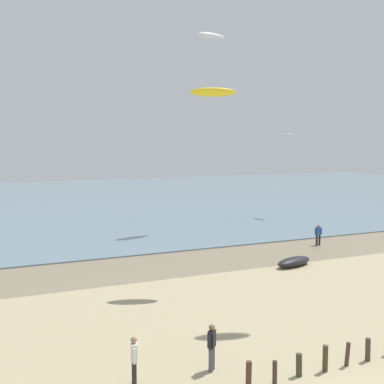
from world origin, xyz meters
name	(u,v)px	position (x,y,z in m)	size (l,w,h in m)	color
wet_sand_strip	(162,265)	(0.00, 19.70, 0.00)	(120.00, 6.44, 0.01)	#84755B
sea	(64,201)	(0.00, 57.92, 0.05)	(160.00, 70.00, 0.10)	slate
groyne_near	(355,352)	(1.41, 3.17, 0.44)	(9.59, 0.35, 0.97)	#4B3223
person_mid_beach	(134,359)	(-6.52, 4.91, 0.92)	(0.31, 0.55, 1.71)	#232328
person_left_flank	(318,234)	(13.58, 20.66, 0.92)	(0.53, 0.35, 1.71)	#232328
person_trailing_behind	(212,346)	(-3.65, 4.84, 0.92)	(0.42, 0.44, 1.71)	#4C4C56
grounded_kite	(294,262)	(7.90, 15.97, 0.30)	(2.99, 1.08, 0.60)	black
kite_aloft_0	(288,135)	(20.11, 34.36, 8.89)	(1.87, 0.60, 0.30)	white
kite_aloft_1	(213,92)	(1.28, 14.73, 10.95)	(2.61, 0.83, 0.42)	yellow
kite_aloft_3	(212,36)	(9.34, 31.32, 17.87)	(3.22, 1.03, 0.52)	white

